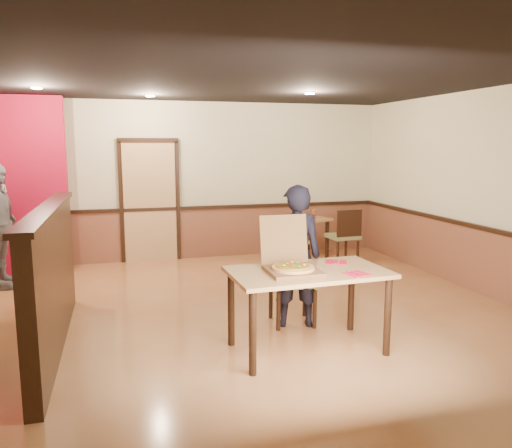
{
  "coord_description": "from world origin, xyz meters",
  "views": [
    {
      "loc": [
        -1.32,
        -5.43,
        2.05
      ],
      "look_at": [
        0.18,
        0.0,
        1.15
      ],
      "focal_mm": 35.0,
      "sensor_mm": 36.0,
      "label": 1
    }
  ],
  "objects_px": {
    "diner_chair": "(291,275)",
    "condiment": "(314,214)",
    "side_chair_left": "(294,238)",
    "main_table": "(308,281)",
    "diner": "(295,256)",
    "pizza_box": "(291,265)",
    "side_chair_right": "(345,234)",
    "side_table": "(307,227)"
  },
  "relations": [
    {
      "from": "side_table",
      "to": "condiment",
      "type": "xyz_separation_m",
      "value": [
        0.09,
        -0.12,
        0.26
      ]
    },
    {
      "from": "side_chair_right",
      "to": "main_table",
      "type": "bearing_deg",
      "value": 53.84
    },
    {
      "from": "side_chair_left",
      "to": "diner",
      "type": "height_order",
      "value": "diner"
    },
    {
      "from": "condiment",
      "to": "pizza_box",
      "type": "bearing_deg",
      "value": -115.06
    },
    {
      "from": "diner_chair",
      "to": "side_chair_left",
      "type": "bearing_deg",
      "value": 74.77
    },
    {
      "from": "side_chair_left",
      "to": "pizza_box",
      "type": "distance_m",
      "value": 3.51
    },
    {
      "from": "pizza_box",
      "to": "condiment",
      "type": "height_order",
      "value": "pizza_box"
    },
    {
      "from": "diner_chair",
      "to": "condiment",
      "type": "height_order",
      "value": "diner_chair"
    },
    {
      "from": "main_table",
      "to": "diner",
      "type": "height_order",
      "value": "diner"
    },
    {
      "from": "diner_chair",
      "to": "side_table",
      "type": "height_order",
      "value": "diner_chair"
    },
    {
      "from": "side_chair_left",
      "to": "main_table",
      "type": "bearing_deg",
      "value": 78.53
    },
    {
      "from": "pizza_box",
      "to": "condiment",
      "type": "distance_m",
      "value": 4.16
    },
    {
      "from": "side_chair_right",
      "to": "condiment",
      "type": "relative_size",
      "value": 5.81
    },
    {
      "from": "diner_chair",
      "to": "diner",
      "type": "height_order",
      "value": "diner"
    },
    {
      "from": "main_table",
      "to": "side_table",
      "type": "distance_m",
      "value": 4.16
    },
    {
      "from": "pizza_box",
      "to": "condiment",
      "type": "relative_size",
      "value": 3.52
    },
    {
      "from": "diner_chair",
      "to": "side_table",
      "type": "relative_size",
      "value": 1.17
    },
    {
      "from": "diner",
      "to": "condiment",
      "type": "relative_size",
      "value": 9.72
    },
    {
      "from": "main_table",
      "to": "side_chair_left",
      "type": "height_order",
      "value": "side_chair_left"
    },
    {
      "from": "side_table",
      "to": "diner",
      "type": "bearing_deg",
      "value": -113.3
    },
    {
      "from": "condiment",
      "to": "side_chair_left",
      "type": "bearing_deg",
      "value": -137.84
    },
    {
      "from": "diner_chair",
      "to": "pizza_box",
      "type": "distance_m",
      "value": 0.96
    },
    {
      "from": "side_chair_right",
      "to": "diner",
      "type": "distance_m",
      "value": 3.17
    },
    {
      "from": "diner_chair",
      "to": "pizza_box",
      "type": "relative_size",
      "value": 1.74
    },
    {
      "from": "diner_chair",
      "to": "side_chair_left",
      "type": "height_order",
      "value": "diner_chair"
    },
    {
      "from": "pizza_box",
      "to": "condiment",
      "type": "bearing_deg",
      "value": 65.16
    },
    {
      "from": "diner_chair",
      "to": "condiment",
      "type": "relative_size",
      "value": 6.13
    },
    {
      "from": "diner_chair",
      "to": "condiment",
      "type": "bearing_deg",
      "value": 68.84
    },
    {
      "from": "side_chair_left",
      "to": "side_chair_right",
      "type": "height_order",
      "value": "side_chair_right"
    },
    {
      "from": "main_table",
      "to": "diner_chair",
      "type": "xyz_separation_m",
      "value": [
        0.12,
        0.84,
        -0.16
      ]
    },
    {
      "from": "diner",
      "to": "pizza_box",
      "type": "distance_m",
      "value": 0.76
    },
    {
      "from": "diner_chair",
      "to": "side_chair_left",
      "type": "distance_m",
      "value": 2.59
    },
    {
      "from": "side_chair_left",
      "to": "condiment",
      "type": "relative_size",
      "value": 5.49
    },
    {
      "from": "side_table",
      "to": "pizza_box",
      "type": "relative_size",
      "value": 1.49
    },
    {
      "from": "main_table",
      "to": "condiment",
      "type": "distance_m",
      "value": 4.08
    },
    {
      "from": "side_table",
      "to": "diner",
      "type": "relative_size",
      "value": 0.54
    },
    {
      "from": "side_chair_right",
      "to": "condiment",
      "type": "height_order",
      "value": "side_chair_right"
    },
    {
      "from": "diner_chair",
      "to": "side_chair_right",
      "type": "distance_m",
      "value": 3.03
    },
    {
      "from": "side_chair_right",
      "to": "diner",
      "type": "height_order",
      "value": "diner"
    },
    {
      "from": "side_chair_right",
      "to": "pizza_box",
      "type": "bearing_deg",
      "value": 51.64
    },
    {
      "from": "pizza_box",
      "to": "diner_chair",
      "type": "bearing_deg",
      "value": 70.87
    },
    {
      "from": "diner_chair",
      "to": "main_table",
      "type": "bearing_deg",
      "value": -92.66
    }
  ]
}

